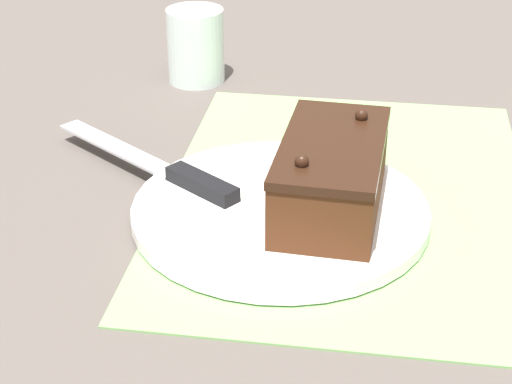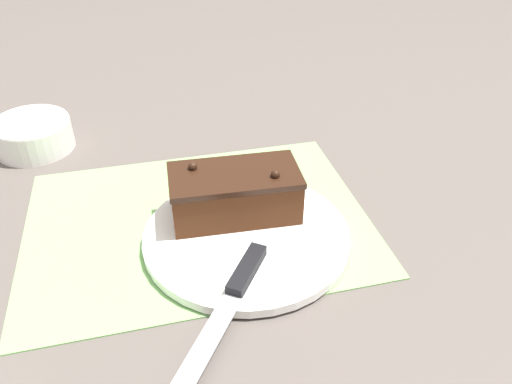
{
  "view_description": "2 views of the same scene",
  "coord_description": "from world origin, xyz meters",
  "px_view_note": "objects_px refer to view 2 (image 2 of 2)",
  "views": [
    {
      "loc": [
        -0.71,
        -0.02,
        0.4
      ],
      "look_at": [
        -0.08,
        0.07,
        0.04
      ],
      "focal_mm": 60.0,
      "sensor_mm": 36.0,
      "label": 1
    },
    {
      "loc": [
        0.05,
        0.54,
        0.43
      ],
      "look_at": [
        -0.08,
        0.02,
        0.05
      ],
      "focal_mm": 35.0,
      "sensor_mm": 36.0,
      "label": 2
    }
  ],
  "objects_px": {
    "serving_knife": "(232,296)",
    "small_bowl": "(33,133)",
    "cake_plate": "(246,236)",
    "chocolate_cake": "(235,193)"
  },
  "relations": [
    {
      "from": "serving_knife",
      "to": "small_bowl",
      "type": "bearing_deg",
      "value": -24.42
    },
    {
      "from": "chocolate_cake",
      "to": "serving_knife",
      "type": "bearing_deg",
      "value": 76.86
    },
    {
      "from": "chocolate_cake",
      "to": "serving_knife",
      "type": "relative_size",
      "value": 0.81
    },
    {
      "from": "serving_knife",
      "to": "small_bowl",
      "type": "height_order",
      "value": "small_bowl"
    },
    {
      "from": "cake_plate",
      "to": "small_bowl",
      "type": "xyz_separation_m",
      "value": [
        0.29,
        -0.32,
        0.02
      ]
    },
    {
      "from": "chocolate_cake",
      "to": "serving_knife",
      "type": "xyz_separation_m",
      "value": [
        0.04,
        0.15,
        -0.03
      ]
    },
    {
      "from": "serving_knife",
      "to": "chocolate_cake",
      "type": "bearing_deg",
      "value": -67.97
    },
    {
      "from": "cake_plate",
      "to": "chocolate_cake",
      "type": "distance_m",
      "value": 0.06
    },
    {
      "from": "cake_plate",
      "to": "small_bowl",
      "type": "bearing_deg",
      "value": -47.61
    },
    {
      "from": "cake_plate",
      "to": "chocolate_cake",
      "type": "height_order",
      "value": "chocolate_cake"
    }
  ]
}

